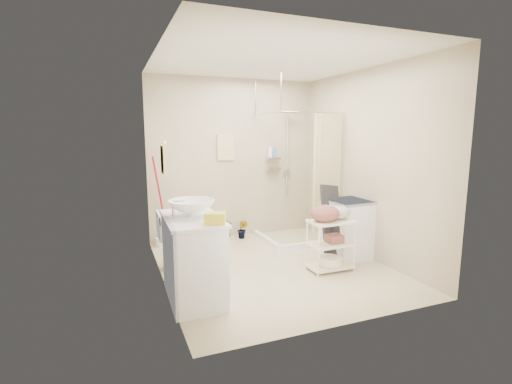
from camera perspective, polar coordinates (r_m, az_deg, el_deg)
floor at (r=4.95m, az=2.66°, el=-11.38°), size 3.20×3.20×0.00m
ceiling at (r=4.72m, az=2.90°, el=19.69°), size 2.80×3.20×0.04m
wall_back at (r=6.15m, az=-3.40°, el=5.06°), size 2.80×0.04×2.60m
wall_front at (r=3.28m, az=14.36°, el=1.23°), size 2.80×0.04×2.60m
wall_left at (r=4.28m, az=-14.60°, el=3.01°), size 0.04×3.20×2.60m
wall_right at (r=5.39m, az=16.51°, el=4.13°), size 0.04×3.20×2.60m
vanity at (r=3.99m, az=-9.66°, el=-9.97°), size 0.58×1.01×0.88m
sink at (r=3.91m, az=-9.86°, el=-2.41°), size 0.61×0.61×0.17m
counter_basket at (r=3.54m, az=-6.31°, el=-4.03°), size 0.24×0.21×0.11m
floor_basket at (r=3.82m, az=-6.07°, el=-16.77°), size 0.32×0.29×0.14m
toilet at (r=4.89m, az=-10.53°, el=-7.14°), size 0.75×0.45×0.75m
mop at (r=5.80m, az=-14.89°, el=-1.54°), size 0.14×0.14×1.38m
potted_plant_a at (r=6.11m, az=-4.49°, el=-5.80°), size 0.17×0.12×0.32m
potted_plant_b at (r=6.15m, az=-2.09°, el=-5.73°), size 0.22×0.22×0.31m
hanging_towel at (r=6.07m, az=-4.71°, el=6.89°), size 0.28×0.03×0.42m
towel_ring at (r=4.07m, az=-14.07°, el=5.14°), size 0.04×0.22×0.34m
tp_holder at (r=4.43m, az=-13.87°, el=-4.38°), size 0.08×0.12×0.14m
shower at (r=5.99m, az=6.04°, el=2.52°), size 1.10×1.10×2.10m
shampoo_bottle_a at (r=6.31m, az=2.21°, el=6.35°), size 0.10×0.11×0.22m
shampoo_bottle_b at (r=6.32m, az=2.94°, el=6.10°), size 0.09×0.09×0.16m
washing_machine at (r=5.38m, az=13.90°, el=-5.46°), size 0.58×0.60×0.81m
laundry_rack at (r=4.82m, az=11.44°, el=-7.30°), size 0.56×0.33×0.77m
ironing_board at (r=5.19m, az=11.52°, el=-4.48°), size 0.31×0.12×1.06m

